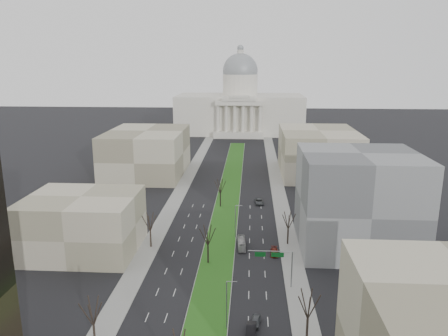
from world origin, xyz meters
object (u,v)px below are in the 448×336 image
at_px(car_grey_near, 256,321).
at_px(car_red, 274,252).
at_px(car_black, 251,330).
at_px(car_grey_far, 259,202).
at_px(box_van, 242,243).

distance_m(car_grey_near, car_red, 29.50).
relative_size(car_black, car_grey_far, 0.86).
xyz_separation_m(car_grey_near, car_red, (4.70, 29.13, -0.01)).
bearing_deg(car_black, car_red, 84.48).
xyz_separation_m(car_grey_near, box_van, (-3.30, 32.89, 0.37)).
relative_size(car_black, car_red, 1.05).
height_order(car_grey_far, box_van, box_van).
distance_m(car_grey_near, box_van, 33.05).
xyz_separation_m(car_grey_near, car_black, (-0.82, -2.88, 0.11)).
xyz_separation_m(car_grey_near, car_grey_far, (1.63, 67.40, 0.09)).
height_order(car_black, car_grey_far, car_black).
distance_m(car_grey_near, car_black, 3.00).
relative_size(car_grey_far, box_van, 0.73).
relative_size(car_grey_near, car_grey_far, 0.72).
bearing_deg(box_van, car_grey_near, -87.46).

